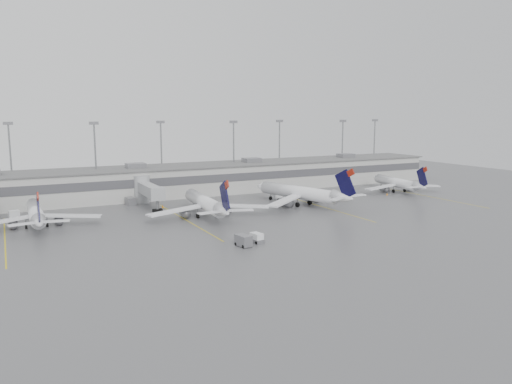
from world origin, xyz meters
name	(u,v)px	position (x,y,z in m)	size (l,w,h in m)	color
ground	(318,236)	(0.00, 0.00, 0.00)	(260.00, 260.00, 0.00)	#555557
terminal	(205,178)	(-0.01, 57.98, 4.17)	(152.00, 17.00, 9.45)	#AFAFAA
light_masts	(198,150)	(0.00, 63.75, 12.03)	(142.40, 8.00, 20.60)	gray
jet_bridge_right	(146,190)	(-20.50, 45.72, 3.87)	(4.00, 17.20, 7.00)	#929496
stand_markings	(259,213)	(0.00, 24.00, 0.01)	(105.25, 40.00, 0.01)	yellow
jet_far_left	(36,214)	(-46.65, 31.55, 2.83)	(25.12, 28.13, 9.11)	white
jet_mid_left	(206,203)	(-12.36, 25.56, 3.12)	(27.59, 31.02, 10.03)	white
jet_mid_right	(302,193)	(13.85, 27.61, 3.27)	(27.99, 31.81, 10.54)	white
jet_far_right	(399,183)	(50.34, 33.06, 2.72)	(23.83, 26.93, 8.77)	white
baggage_tug	(257,239)	(-12.50, 0.79, 0.68)	(2.15, 2.95, 1.74)	white
baggage_cart	(243,240)	(-15.70, -0.41, 1.04)	(2.27, 3.36, 2.00)	slate
gse_uld_a	(14,214)	(-50.47, 44.62, 0.76)	(2.16, 1.44, 1.53)	white
gse_uld_b	(205,202)	(-7.58, 38.89, 0.85)	(2.41, 1.61, 1.71)	white
gse_uld_c	(277,194)	(14.36, 41.07, 0.83)	(2.34, 1.56, 1.66)	white
gse_loader	(130,201)	(-24.08, 47.57, 0.97)	(1.93, 3.09, 1.93)	slate
cone_a	(10,222)	(-51.34, 37.13, 0.38)	(0.48, 0.48, 0.77)	orange
cone_b	(163,206)	(-17.92, 40.50, 0.38)	(0.48, 0.48, 0.77)	orange
cone_c	(298,198)	(18.04, 36.45, 0.34)	(0.43, 0.43, 0.68)	orange
cone_d	(387,194)	(43.53, 30.11, 0.35)	(0.44, 0.44, 0.69)	orange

